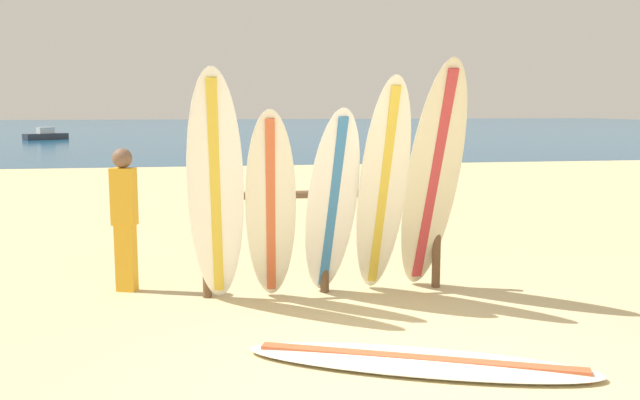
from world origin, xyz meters
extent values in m
plane|color=#CCB784|center=(0.00, 0.00, 0.00)|extent=(120.00, 120.00, 0.00)
cube|color=navy|center=(0.00, 58.00, 0.00)|extent=(120.00, 80.00, 0.01)
cylinder|color=brown|center=(-1.46, 2.65, 0.59)|extent=(0.09, 0.09, 1.18)
cylinder|color=brown|center=(-0.25, 2.65, 0.59)|extent=(0.09, 0.09, 1.18)
cylinder|color=brown|center=(0.96, 2.65, 0.59)|extent=(0.09, 0.09, 1.18)
cylinder|color=brown|center=(-0.25, 2.65, 1.03)|extent=(2.51, 0.08, 0.08)
ellipsoid|color=white|center=(-1.36, 2.25, 1.14)|extent=(0.57, 0.87, 2.28)
cube|color=gold|center=(-1.36, 2.25, 1.14)|extent=(0.14, 0.79, 2.10)
ellipsoid|color=silver|center=(-0.84, 2.30, 0.95)|extent=(0.55, 0.79, 1.91)
cube|color=#CC5933|center=(-0.84, 2.30, 0.95)|extent=(0.15, 0.71, 1.76)
ellipsoid|color=white|center=(-0.23, 2.36, 0.96)|extent=(0.60, 0.88, 1.92)
cube|color=#3372B2|center=(-0.23, 2.36, 0.96)|extent=(0.17, 0.78, 1.77)
ellipsoid|color=white|center=(0.26, 2.27, 1.11)|extent=(0.50, 1.05, 2.21)
cube|color=gold|center=(0.26, 2.27, 1.11)|extent=(0.11, 0.97, 2.04)
ellipsoid|color=beige|center=(0.80, 2.38, 1.19)|extent=(0.62, 1.02, 2.38)
cube|color=#B73338|center=(0.80, 2.38, 1.19)|extent=(0.16, 0.92, 2.20)
ellipsoid|color=white|center=(0.09, 0.52, 0.04)|extent=(2.66, 1.55, 0.07)
cube|color=#CC5933|center=(0.09, 0.52, 0.04)|extent=(2.28, 1.01, 0.08)
cube|color=gold|center=(-2.29, 3.03, 0.35)|extent=(0.23, 0.19, 0.70)
cube|color=gold|center=(-2.29, 3.03, 1.00)|extent=(0.28, 0.22, 0.59)
sphere|color=brown|center=(-2.29, 3.03, 1.39)|extent=(0.20, 0.20, 0.20)
cube|color=#333842|center=(-10.63, 37.34, 0.18)|extent=(2.40, 2.05, 0.35)
cube|color=silver|center=(-10.63, 37.34, 0.54)|extent=(1.02, 0.95, 0.36)
camera|label=1|loc=(-1.43, -4.13, 1.92)|focal=38.14mm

